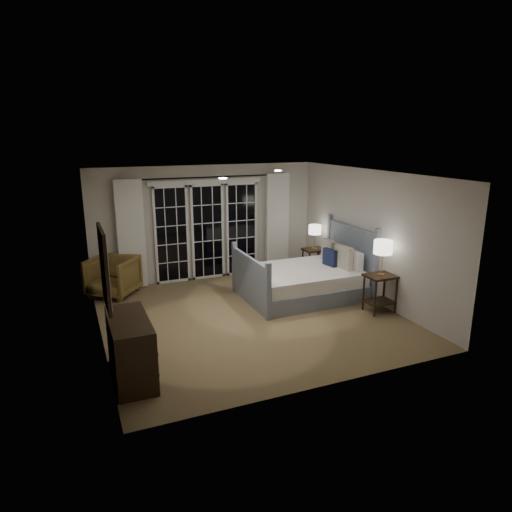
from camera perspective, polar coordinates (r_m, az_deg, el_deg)
name	(u,v)px	position (r m, az deg, el deg)	size (l,w,h in m)	color
floor	(250,317)	(8.16, -0.74, -7.58)	(5.00, 5.00, 0.00)	brown
ceiling	(250,174)	(7.56, -0.80, 10.18)	(5.00, 5.00, 0.00)	white
wall_left	(96,264)	(7.24, -19.42, -0.97)	(0.02, 5.00, 2.50)	beige
wall_right	(371,236)	(8.99, 14.17, 2.44)	(0.02, 5.00, 2.50)	beige
wall_back	(207,223)	(10.07, -6.15, 4.15)	(5.00, 0.02, 2.50)	beige
wall_front	(327,294)	(5.63, 8.91, -4.77)	(5.00, 0.02, 2.50)	beige
french_doors	(208,230)	(10.07, -6.06, 3.21)	(2.50, 0.04, 2.20)	black
curtain_rod	(207,177)	(9.84, -6.15, 9.77)	(0.03, 0.03, 3.50)	black
curtain_left	(131,235)	(9.64, -15.35, 2.59)	(0.55, 0.10, 2.25)	white
curtain_right	(277,223)	(10.57, 2.66, 4.18)	(0.55, 0.10, 2.25)	white
downlight_a	(278,171)	(8.43, 2.76, 10.61)	(0.12, 0.12, 0.01)	white
downlight_b	(223,178)	(6.98, -4.18, 9.66)	(0.12, 0.12, 0.01)	white
bed	(305,280)	(9.11, 6.15, -2.97)	(2.30, 1.65, 1.34)	gray
nightstand_left	(380,287)	(8.53, 15.26, -3.81)	(0.54, 0.43, 0.70)	#312110
nightstand_right	(314,258)	(10.41, 7.26, -0.25)	(0.49, 0.39, 0.63)	#312110
lamp_left	(383,248)	(8.33, 15.60, 1.03)	(0.33, 0.33, 0.63)	#BF824C
lamp_right	(315,230)	(10.26, 7.38, 3.25)	(0.28, 0.28, 0.55)	#BF824C
armchair	(113,276)	(9.51, -17.48, -2.44)	(0.84, 0.87, 0.79)	brown
dresser	(131,349)	(6.31, -15.39, -11.10)	(0.50, 1.19, 0.84)	#312110
mirror	(104,268)	(5.89, -18.43, -1.43)	(0.05, 0.85, 1.00)	#312110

